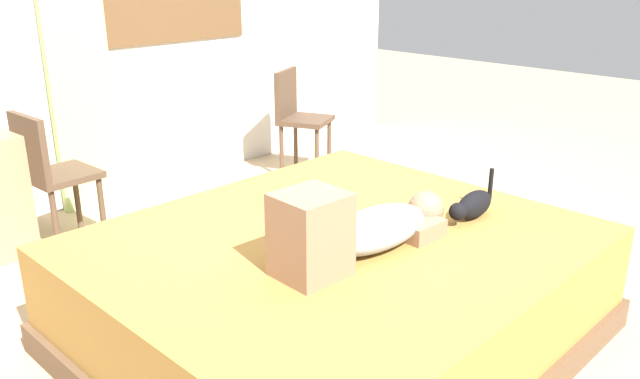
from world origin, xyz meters
The scene contains 7 objects.
ground_plane centered at (0.00, 0.00, 0.00)m, with size 16.00×16.00×0.00m, color tan.
bed centered at (-0.14, -0.02, 0.26)m, with size 2.16×1.89×0.52m.
person_lying centered at (-0.20, -0.21, 0.64)m, with size 0.94×0.30×0.34m.
cat centered at (0.47, -0.33, 0.59)m, with size 0.36×0.12×0.21m.
chair_by_desk centered at (-0.60, 1.90, 0.51)m, with size 0.40×0.40×0.86m.
chair_spare centered at (1.47, 1.92, 0.51)m, with size 0.50×0.50×0.86m.
curtain_left centered at (-0.08, 2.46, 1.20)m, with size 0.44×0.06×2.41m, color #ADCC75.
Camera 1 is at (-2.10, -1.82, 1.70)m, focal length 36.34 mm.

